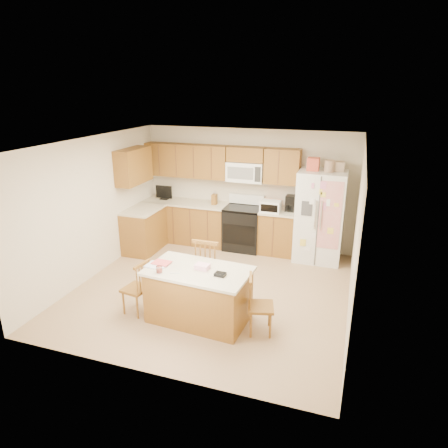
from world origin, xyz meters
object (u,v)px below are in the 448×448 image
(windsor_chair_back, at_px, (209,269))
(windsor_chair_right, at_px, (259,306))
(stove, at_px, (243,227))
(island, at_px, (199,295))
(windsor_chair_left, at_px, (137,289))
(refrigerator, at_px, (320,215))

(windsor_chair_back, bearing_deg, windsor_chair_right, -35.16)
(stove, relative_size, island, 0.72)
(stove, bearing_deg, windsor_chair_right, -69.97)
(stove, xyz_separation_m, island, (0.14, -2.88, -0.06))
(stove, height_order, windsor_chair_left, stove)
(stove, relative_size, refrigerator, 0.55)
(stove, xyz_separation_m, windsor_chair_back, (0.04, -2.19, 0.02))
(stove, distance_m, windsor_chair_back, 2.19)
(windsor_chair_right, bearing_deg, windsor_chair_left, -177.38)
(windsor_chair_left, relative_size, windsor_chair_back, 0.82)
(windsor_chair_left, height_order, windsor_chair_back, windsor_chair_back)
(refrigerator, distance_m, island, 3.20)
(windsor_chair_back, height_order, windsor_chair_right, windsor_chair_back)
(island, bearing_deg, windsor_chair_back, 97.94)
(windsor_chair_back, bearing_deg, island, -82.06)
(windsor_chair_left, bearing_deg, stove, 74.62)
(island, xyz_separation_m, windsor_chair_back, (-0.10, 0.69, 0.08))
(windsor_chair_back, bearing_deg, refrigerator, 54.34)
(refrigerator, distance_m, windsor_chair_right, 2.94)
(stove, height_order, windsor_chair_back, stove)
(island, relative_size, windsor_chair_left, 1.82)
(windsor_chair_back, xyz_separation_m, windsor_chair_right, (1.02, -0.72, -0.09))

